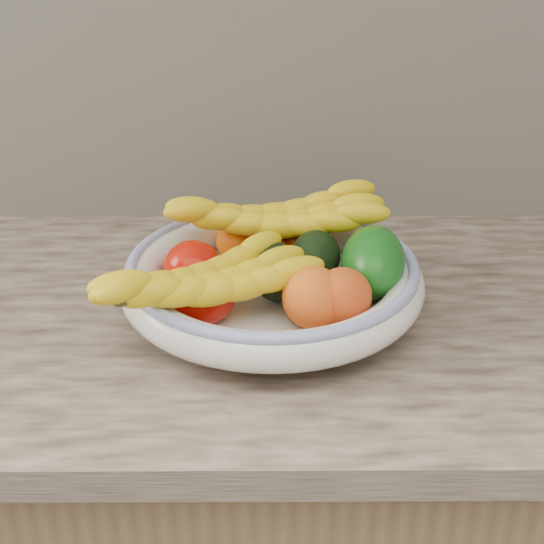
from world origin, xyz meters
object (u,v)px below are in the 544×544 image
(green_mango, at_px, (373,262))
(banana_bunch_back, at_px, (275,223))
(fruit_bowl, at_px, (272,280))
(banana_bunch_front, at_px, (205,288))

(green_mango, distance_m, banana_bunch_back, 0.16)
(fruit_bowl, relative_size, green_mango, 3.16)
(green_mango, distance_m, banana_bunch_front, 0.22)
(fruit_bowl, height_order, banana_bunch_back, banana_bunch_back)
(green_mango, height_order, banana_bunch_back, banana_bunch_back)
(banana_bunch_front, bearing_deg, fruit_bowl, 12.64)
(fruit_bowl, height_order, green_mango, green_mango)
(fruit_bowl, relative_size, banana_bunch_front, 1.30)
(banana_bunch_back, height_order, banana_bunch_front, banana_bunch_back)
(green_mango, xyz_separation_m, banana_bunch_back, (-0.12, 0.10, 0.01))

